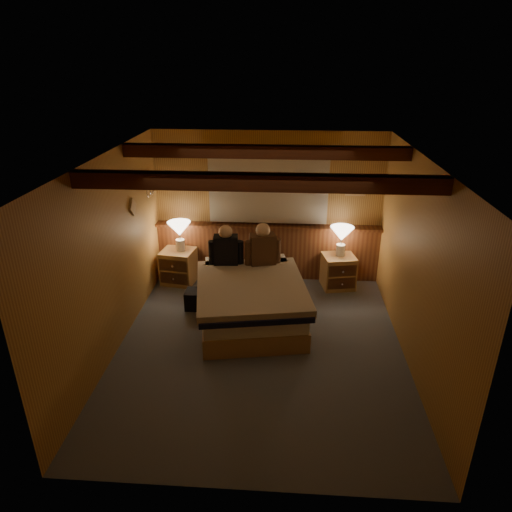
# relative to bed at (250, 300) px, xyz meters

# --- Properties ---
(floor) EXTENTS (4.20, 4.20, 0.00)m
(floor) POSITION_rel_bed_xyz_m (0.17, -0.64, -0.32)
(floor) COLOR #4B4F59
(floor) RESTS_ON ground
(ceiling) EXTENTS (4.20, 4.20, 0.00)m
(ceiling) POSITION_rel_bed_xyz_m (0.17, -0.64, 2.08)
(ceiling) COLOR tan
(ceiling) RESTS_ON wall_back
(wall_back) EXTENTS (3.60, 0.00, 3.60)m
(wall_back) POSITION_rel_bed_xyz_m (0.17, 1.46, 0.88)
(wall_back) COLOR #BC8F43
(wall_back) RESTS_ON floor
(wall_left) EXTENTS (0.00, 4.20, 4.20)m
(wall_left) POSITION_rel_bed_xyz_m (-1.63, -0.64, 0.88)
(wall_left) COLOR #BC8F43
(wall_left) RESTS_ON floor
(wall_right) EXTENTS (0.00, 4.20, 4.20)m
(wall_right) POSITION_rel_bed_xyz_m (1.97, -0.64, 0.88)
(wall_right) COLOR #BC8F43
(wall_right) RESTS_ON floor
(wall_front) EXTENTS (3.60, 0.00, 3.60)m
(wall_front) POSITION_rel_bed_xyz_m (0.17, -2.74, 0.88)
(wall_front) COLOR #BC8F43
(wall_front) RESTS_ON floor
(wainscot) EXTENTS (3.60, 0.23, 0.94)m
(wainscot) POSITION_rel_bed_xyz_m (0.17, 1.39, 0.16)
(wainscot) COLOR brown
(wainscot) RESTS_ON wall_back
(curtain_window) EXTENTS (2.18, 0.09, 1.11)m
(curtain_window) POSITION_rel_bed_xyz_m (0.17, 1.38, 1.20)
(curtain_window) COLOR #4E2313
(curtain_window) RESTS_ON wall_back
(ceiling_beams) EXTENTS (3.60, 1.65, 0.16)m
(ceiling_beams) POSITION_rel_bed_xyz_m (0.17, -0.49, 1.99)
(ceiling_beams) COLOR #4E2313
(ceiling_beams) RESTS_ON ceiling
(coat_rail) EXTENTS (0.05, 0.55, 0.24)m
(coat_rail) POSITION_rel_bed_xyz_m (-1.55, 0.93, 1.34)
(coat_rail) COLOR silver
(coat_rail) RESTS_ON wall_left
(framed_print) EXTENTS (0.30, 0.04, 0.25)m
(framed_print) POSITION_rel_bed_xyz_m (1.52, 1.43, 1.23)
(framed_print) COLOR tan
(framed_print) RESTS_ON wall_back
(bed) EXTENTS (1.69, 2.03, 0.62)m
(bed) POSITION_rel_bed_xyz_m (0.00, 0.00, 0.00)
(bed) COLOR #AE834A
(bed) RESTS_ON floor
(nightstand_left) EXTENTS (0.57, 0.53, 0.56)m
(nightstand_left) POSITION_rel_bed_xyz_m (-1.26, 1.10, -0.04)
(nightstand_left) COLOR #AE834A
(nightstand_left) RESTS_ON floor
(nightstand_right) EXTENTS (0.56, 0.52, 0.54)m
(nightstand_right) POSITION_rel_bed_xyz_m (1.31, 1.11, -0.06)
(nightstand_right) COLOR #AE834A
(nightstand_right) RESTS_ON floor
(lamp_left) EXTENTS (0.37, 0.37, 0.48)m
(lamp_left) POSITION_rel_bed_xyz_m (-1.21, 1.13, 0.57)
(lamp_left) COLOR white
(lamp_left) RESTS_ON nightstand_left
(lamp_right) EXTENTS (0.36, 0.36, 0.47)m
(lamp_right) POSITION_rel_bed_xyz_m (1.33, 1.15, 0.54)
(lamp_right) COLOR white
(lamp_right) RESTS_ON nightstand_right
(person_left) EXTENTS (0.51, 0.23, 0.62)m
(person_left) POSITION_rel_bed_xyz_m (-0.40, 0.54, 0.54)
(person_left) COLOR black
(person_left) RESTS_ON bed
(person_right) EXTENTS (0.52, 0.30, 0.65)m
(person_right) POSITION_rel_bed_xyz_m (0.14, 0.58, 0.55)
(person_right) COLOR #4B2F1E
(person_right) RESTS_ON bed
(duffel_bag) EXTENTS (0.46, 0.28, 0.33)m
(duffel_bag) POSITION_rel_bed_xyz_m (-0.75, 0.29, -0.18)
(duffel_bag) COLOR black
(duffel_bag) RESTS_ON floor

